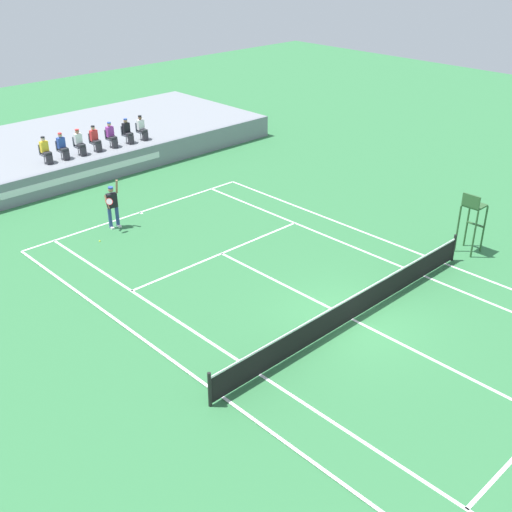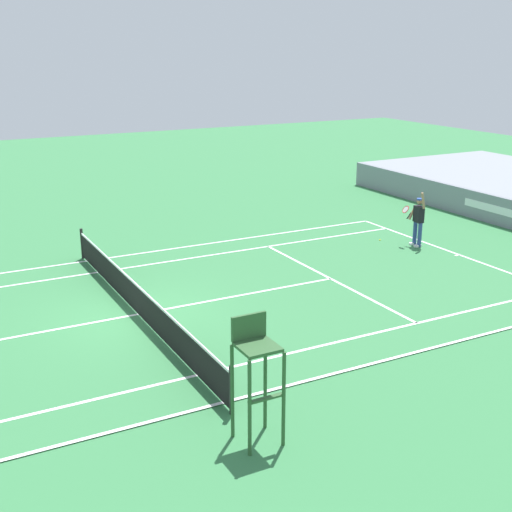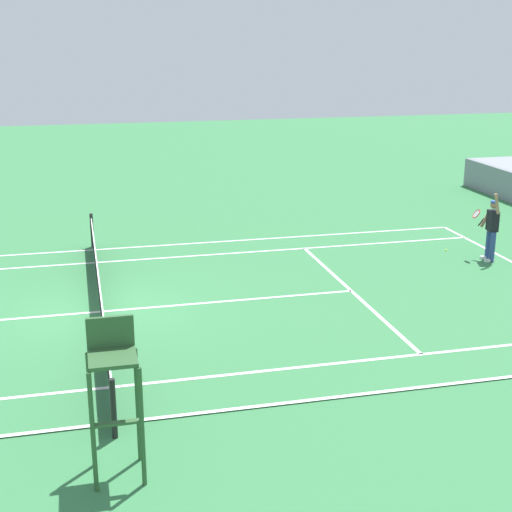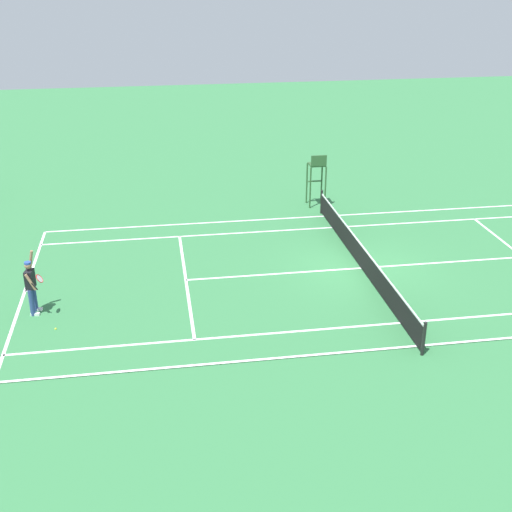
# 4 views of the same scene
# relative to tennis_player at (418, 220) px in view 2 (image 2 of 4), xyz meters

# --- Properties ---
(ground_plane) EXTENTS (80.00, 80.00, 0.00)m
(ground_plane) POSITION_rel_tennis_player_xyz_m (1.64, -11.32, -0.99)
(ground_plane) COLOR #337542
(court) EXTENTS (11.08, 23.88, 0.03)m
(court) POSITION_rel_tennis_player_xyz_m (1.64, -11.32, -0.98)
(court) COLOR #337542
(court) RESTS_ON ground
(net) EXTENTS (11.98, 0.10, 1.07)m
(net) POSITION_rel_tennis_player_xyz_m (1.64, -11.32, -0.47)
(net) COLOR black
(net) RESTS_ON ground
(tennis_player) EXTENTS (0.81, 0.62, 2.08)m
(tennis_player) POSITION_rel_tennis_player_xyz_m (0.00, 0.00, 0.00)
(tennis_player) COLOR navy
(tennis_player) RESTS_ON ground
(tennis_ball) EXTENTS (0.07, 0.07, 0.07)m
(tennis_ball) POSITION_rel_tennis_player_xyz_m (-1.18, -0.76, -0.96)
(tennis_ball) COLOR #D1E533
(tennis_ball) RESTS_ON ground
(umpire_chair) EXTENTS (0.77, 0.77, 2.44)m
(umpire_chair) POSITION_rel_tennis_player_xyz_m (8.63, -11.32, 0.56)
(umpire_chair) COLOR #2D562D
(umpire_chair) RESTS_ON ground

